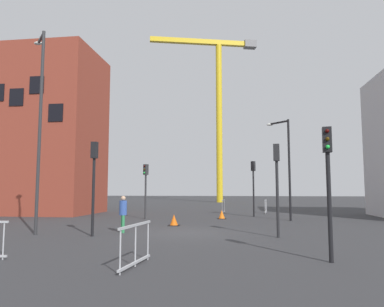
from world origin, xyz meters
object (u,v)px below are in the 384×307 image
Objects in this scene: traffic_light_near at (94,172)px; traffic_light_crosswalk at (253,179)px; traffic_cone_striped at (174,220)px; construction_crane at (217,95)px; pedestrian_walking at (123,211)px; traffic_light_verge at (277,174)px; traffic_cone_orange at (222,215)px; traffic_light_island at (328,170)px; streetlamp_tall at (40,117)px; traffic_light_corner at (146,182)px; streetlamp_short at (286,160)px.

traffic_light_crosswalk is at bearing 58.46° from traffic_light_near.
traffic_light_near is 6.70× the size of traffic_cone_striped.
construction_crane is 39.23m from pedestrian_walking.
traffic_cone_orange is (-2.73, 8.74, -2.32)m from traffic_light_verge.
pedestrian_walking is (-7.71, 5.61, -1.54)m from traffic_light_island.
traffic_light_crosswalk reaches higher than traffic_light_island.
traffic_light_island is (5.56, -41.83, -13.39)m from construction_crane.
streetlamp_tall reaches higher than traffic_light_verge.
traffic_light_crosswalk is (9.86, 11.36, -2.55)m from streetlamp_tall.
traffic_cone_striped is at bearing 123.74° from traffic_light_island.
traffic_light_corner is 0.97× the size of traffic_light_island.
traffic_light_island is at bearing -75.10° from traffic_cone_orange.
construction_crane is at bearing 97.20° from traffic_light_verge.
traffic_cone_striped is at bearing 60.89° from traffic_light_near.
streetlamp_short is 12.64m from traffic_light_near.
traffic_light_corner is at bearing 89.98° from traffic_light_near.
traffic_light_island is at bearing -26.33° from traffic_light_near.
traffic_light_verge reaches higher than traffic_light_island.
construction_crane reaches higher than streetlamp_short.
pedestrian_walking reaches higher than traffic_cone_striped.
traffic_light_crosswalk is (7.13, 3.13, 0.22)m from traffic_light_corner.
streetlamp_short reaches higher than traffic_light_corner.
streetlamp_short reaches higher than traffic_cone_striped.
traffic_light_near is 5.87m from traffic_cone_striped.
traffic_light_crosswalk is 15.92m from traffic_light_island.
traffic_light_near is (2.73, -0.26, -2.53)m from streetlamp_tall.
traffic_light_near is at bearing -122.10° from pedestrian_walking.
pedestrian_walking reaches higher than traffic_cone_orange.
streetlamp_short is 11.06× the size of traffic_cone_orange.
streetlamp_tall is 10.73m from traffic_light_verge.
traffic_cone_striped is (5.34, 4.42, -4.93)m from streetlamp_tall.
streetlamp_short reaches higher than traffic_light_near.
traffic_light_near is (-7.67, -0.62, 0.09)m from traffic_light_verge.
streetlamp_tall is at bearing -130.16° from traffic_cone_orange.
construction_crane is 44.27m from traffic_light_island.
streetlamp_tall is (-5.73, -37.33, -10.68)m from construction_crane.
traffic_light_verge is 0.97× the size of traffic_light_crosswalk.
traffic_light_corner is at bearing -156.27° from traffic_light_crosswalk.
traffic_light_near is at bearing -117.86° from traffic_cone_orange.
traffic_light_island reaches higher than pedestrian_walking.
traffic_light_verge is 0.96× the size of traffic_light_near.
pedestrian_walking is (-2.14, -36.22, -14.93)m from construction_crane.
streetlamp_tall is 15.40× the size of traffic_cone_striped.
streetlamp_short is at bearing 41.69° from pedestrian_walking.
traffic_light_verge is 7.04m from pedestrian_walking.
traffic_light_island is 2.24× the size of pedestrian_walking.
construction_crane is at bearing 84.12° from traffic_light_corner.
pedestrian_walking is at bearing -117.82° from traffic_cone_striped.
traffic_light_near is 9.56m from traffic_light_island.
construction_crane reaches higher than traffic_light_verge.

